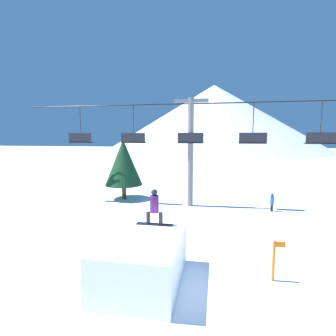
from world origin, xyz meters
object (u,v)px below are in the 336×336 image
Objects in this scene: snow_ramp at (143,260)px; trail_marker at (274,259)px; pine_tree_near at (123,162)px; snowboarder at (154,207)px; distant_skier at (272,202)px.

snow_ramp is 4.56m from trail_marker.
pine_tree_near is at bearing 131.32° from trail_marker.
snowboarder is (0.11, 1.33, 1.52)m from snow_ramp.
snowboarder is 4.64m from trail_marker.
pine_tree_near is at bearing 115.98° from snowboarder.
trail_marker reaches higher than distant_skier.
snow_ramp reaches higher than distant_skier.
snow_ramp is at bearing -168.40° from trail_marker.
snow_ramp is 2.54× the size of snowboarder.
snowboarder reaches higher than snow_ramp.
pine_tree_near is (-4.85, 11.52, 2.15)m from snow_ramp.
distant_skier is at bearing 58.06° from snow_ramp.
snow_ramp is 2.94× the size of distant_skier.
pine_tree_near is 3.28× the size of trail_marker.
snowboarder is 10.59m from distant_skier.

